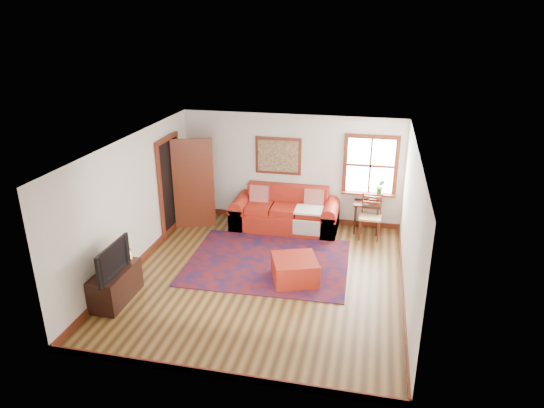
% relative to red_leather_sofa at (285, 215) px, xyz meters
% --- Properties ---
extents(ground, '(5.50, 5.50, 0.00)m').
position_rel_red_leather_sofa_xyz_m(ground, '(0.04, -2.29, -0.31)').
color(ground, '#412811').
rests_on(ground, ground).
extents(room_envelope, '(5.04, 5.54, 2.52)m').
position_rel_red_leather_sofa_xyz_m(room_envelope, '(0.04, -2.28, 1.34)').
color(room_envelope, silver).
rests_on(room_envelope, ground).
extents(window, '(1.18, 0.20, 1.38)m').
position_rel_red_leather_sofa_xyz_m(window, '(1.82, 0.41, 1.01)').
color(window, white).
rests_on(window, ground).
extents(doorway, '(0.89, 1.08, 2.14)m').
position_rel_red_leather_sofa_xyz_m(doorway, '(-2.17, -0.51, 0.76)').
color(doorway, black).
rests_on(doorway, ground).
extents(framed_artwork, '(1.05, 0.07, 0.85)m').
position_rel_red_leather_sofa_xyz_m(framed_artwork, '(-0.26, 0.42, 1.24)').
color(framed_artwork, maroon).
rests_on(framed_artwork, ground).
extents(persian_rug, '(3.15, 2.55, 0.02)m').
position_rel_red_leather_sofa_xyz_m(persian_rug, '(-0.01, -1.72, -0.30)').
color(persian_rug, '#62120E').
rests_on(persian_rug, ground).
extents(red_leather_sofa, '(2.36, 0.98, 0.93)m').
position_rel_red_leather_sofa_xyz_m(red_leather_sofa, '(0.00, 0.00, 0.00)').
color(red_leather_sofa, '#A12214').
rests_on(red_leather_sofa, ground).
extents(red_ottoman, '(0.99, 0.99, 0.44)m').
position_rel_red_leather_sofa_xyz_m(red_ottoman, '(0.61, -2.30, -0.09)').
color(red_ottoman, '#A12214').
rests_on(red_ottoman, ground).
extents(side_table, '(0.58, 0.43, 0.69)m').
position_rel_red_leather_sofa_xyz_m(side_table, '(1.79, 0.14, 0.27)').
color(side_table, black).
rests_on(side_table, ground).
extents(ladder_back_chair, '(0.48, 0.46, 0.96)m').
position_rel_red_leather_sofa_xyz_m(ladder_back_chair, '(1.88, -0.10, 0.21)').
color(ladder_back_chair, tan).
rests_on(ladder_back_chair, ground).
extents(media_cabinet, '(0.46, 1.03, 0.57)m').
position_rel_red_leather_sofa_xyz_m(media_cabinet, '(-2.21, -3.57, -0.02)').
color(media_cabinet, black).
rests_on(media_cabinet, ground).
extents(television, '(0.13, 0.96, 0.55)m').
position_rel_red_leather_sofa_xyz_m(television, '(-2.19, -3.72, 0.54)').
color(television, black).
rests_on(television, media_cabinet).
extents(candle_hurricane, '(0.12, 0.12, 0.18)m').
position_rel_red_leather_sofa_xyz_m(candle_hurricane, '(-2.16, -3.15, 0.35)').
color(candle_hurricane, silver).
rests_on(candle_hurricane, media_cabinet).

